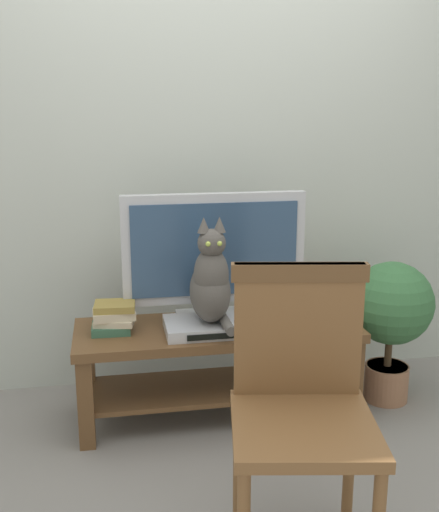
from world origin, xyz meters
name	(u,v)px	position (x,y,z in m)	size (l,w,h in m)	color
ground_plane	(250,468)	(0.00, 0.00, 0.00)	(12.00, 12.00, 0.00)	gray
back_wall	(210,120)	(0.00, 1.01, 1.40)	(7.00, 0.12, 2.80)	#B7BCB2
tv_stand	(218,352)	(-0.05, 0.48, 0.33)	(1.34, 0.47, 0.46)	brown
tv	(214,254)	(-0.05, 0.57, 0.79)	(0.87, 0.20, 0.62)	#B7B7BC
media_box	(210,326)	(-0.10, 0.42, 0.49)	(0.42, 0.27, 0.05)	#BCBCC1
cat	(211,282)	(-0.10, 0.40, 0.70)	(0.18, 0.36, 0.49)	#514C47
wooden_chair	(301,392)	(0.06, -0.47, 0.57)	(0.53, 0.53, 0.98)	brown
book_stack	(114,317)	(-0.54, 0.49, 0.53)	(0.21, 0.17, 0.14)	#38664C
potted_plant	(391,313)	(0.83, 0.49, 0.47)	(0.41, 0.41, 0.73)	#9E6B4C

